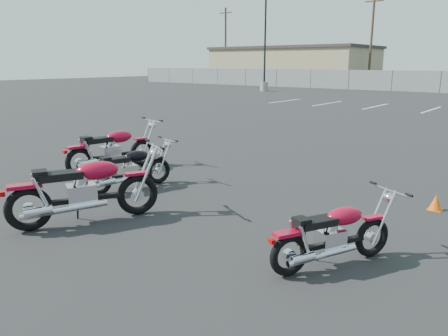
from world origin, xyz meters
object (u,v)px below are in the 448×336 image
Objects in this scene: motorcycle_rear_red at (333,235)px; motorcycle_front_red at (112,149)px; motorcycle_third_red at (85,190)px; motorcycle_second_black at (130,168)px.

motorcycle_front_red is at bearing 167.24° from motorcycle_rear_red.
motorcycle_rear_red is (3.68, 0.99, -0.13)m from motorcycle_third_red.
motorcycle_third_red is at bearing -44.57° from motorcycle_front_red.
motorcycle_front_red is 6.24m from motorcycle_rear_red.
motorcycle_third_red is 1.32× the size of motorcycle_rear_red.
motorcycle_second_black is 1.89m from motorcycle_third_red.
motorcycle_rear_red is at bearing -12.76° from motorcycle_front_red.
motorcycle_second_black is 1.07× the size of motorcycle_rear_red.
motorcycle_second_black is at bearing -25.94° from motorcycle_front_red.
motorcycle_third_red is at bearing -60.75° from motorcycle_second_black.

